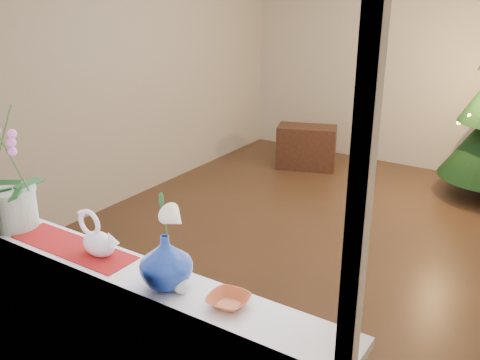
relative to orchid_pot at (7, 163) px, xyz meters
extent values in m
plane|color=#3D2819|center=(0.81, 2.37, -1.28)|extent=(5.00, 5.00, 0.00)
cube|color=beige|center=(0.81, 4.87, 0.07)|extent=(4.50, 0.10, 2.70)
cube|color=beige|center=(0.81, -0.13, 0.07)|extent=(4.50, 0.10, 2.70)
cube|color=beige|center=(-1.44, 2.37, 0.07)|extent=(0.10, 5.00, 2.70)
cube|color=white|center=(0.81, 0.00, -0.38)|extent=(2.20, 0.26, 0.04)
cube|color=maroon|center=(0.43, 0.00, -0.35)|extent=(0.70, 0.20, 0.01)
imported|color=navy|center=(1.04, -0.01, -0.22)|extent=(0.30, 0.30, 0.27)
sphere|color=silver|center=(1.13, -0.02, -0.32)|extent=(0.08, 0.08, 0.07)
imported|color=#AC4823|center=(1.34, 0.01, -0.34)|extent=(0.15, 0.15, 0.04)
cube|color=black|center=(-0.33, 4.11, -1.02)|extent=(0.77, 0.56, 0.52)
camera|label=1|loc=(2.39, -1.49, 0.86)|focal=40.00mm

